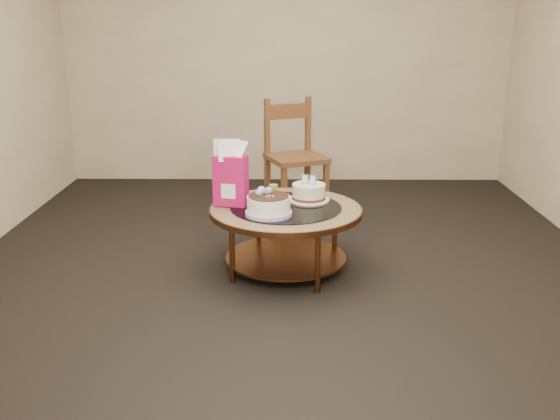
{
  "coord_description": "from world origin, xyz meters",
  "views": [
    {
      "loc": [
        0.01,
        -3.96,
        1.67
      ],
      "look_at": [
        -0.04,
        0.02,
        0.43
      ],
      "focal_mm": 40.0,
      "sensor_mm": 36.0,
      "label": 1
    }
  ],
  "objects_px": {
    "decorated_cake": "(268,206)",
    "cream_cake": "(309,192)",
    "dining_chair": "(294,156)",
    "coffee_table": "(286,218)",
    "gift_bag": "(231,173)"
  },
  "relations": [
    {
      "from": "gift_bag",
      "to": "dining_chair",
      "type": "relative_size",
      "value": 0.44
    },
    {
      "from": "decorated_cake",
      "to": "cream_cake",
      "type": "height_order",
      "value": "cream_cake"
    },
    {
      "from": "gift_bag",
      "to": "dining_chair",
      "type": "bearing_deg",
      "value": 84.54
    },
    {
      "from": "decorated_cake",
      "to": "dining_chair",
      "type": "relative_size",
      "value": 0.3
    },
    {
      "from": "gift_bag",
      "to": "decorated_cake",
      "type": "bearing_deg",
      "value": -27.88
    },
    {
      "from": "decorated_cake",
      "to": "cream_cake",
      "type": "distance_m",
      "value": 0.42
    },
    {
      "from": "dining_chair",
      "to": "gift_bag",
      "type": "bearing_deg",
      "value": -130.77
    },
    {
      "from": "coffee_table",
      "to": "cream_cake",
      "type": "xyz_separation_m",
      "value": [
        0.16,
        0.15,
        0.14
      ]
    },
    {
      "from": "cream_cake",
      "to": "dining_chair",
      "type": "distance_m",
      "value": 1.23
    },
    {
      "from": "coffee_table",
      "to": "decorated_cake",
      "type": "relative_size",
      "value": 3.39
    },
    {
      "from": "dining_chair",
      "to": "cream_cake",
      "type": "bearing_deg",
      "value": -108.57
    },
    {
      "from": "decorated_cake",
      "to": "gift_bag",
      "type": "relative_size",
      "value": 0.69
    },
    {
      "from": "decorated_cake",
      "to": "dining_chair",
      "type": "height_order",
      "value": "dining_chair"
    },
    {
      "from": "cream_cake",
      "to": "coffee_table",
      "type": "bearing_deg",
      "value": -118.15
    },
    {
      "from": "decorated_cake",
      "to": "coffee_table",
      "type": "bearing_deg",
      "value": 57.82
    }
  ]
}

